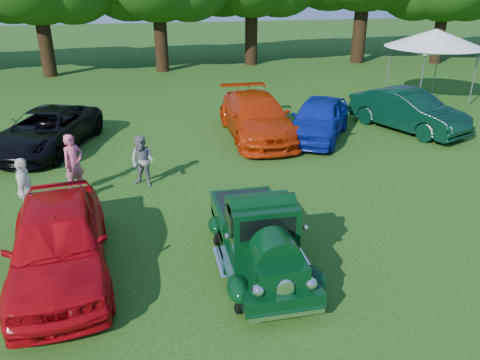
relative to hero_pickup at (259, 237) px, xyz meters
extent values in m
plane|color=#1A4510|center=(-0.98, 0.38, -0.71)|extent=(120.00, 120.00, 0.00)
cylinder|color=black|center=(-0.73, -1.40, -0.38)|extent=(0.19, 0.65, 0.65)
cylinder|color=black|center=(0.73, -1.40, -0.38)|extent=(0.19, 0.65, 0.65)
cylinder|color=black|center=(-0.73, 1.11, -0.38)|extent=(0.19, 0.65, 0.65)
cylinder|color=black|center=(0.73, 1.11, -0.38)|extent=(0.19, 0.65, 0.65)
cube|color=black|center=(0.00, -0.08, -0.25)|extent=(1.51, 3.96, 0.30)
cube|color=black|center=(0.00, -1.27, 0.10)|extent=(0.97, 1.28, 0.55)
cube|color=black|center=(0.00, -0.19, 0.40)|extent=(1.37, 1.01, 1.06)
cube|color=black|center=(0.00, -0.68, 0.58)|extent=(1.14, 0.05, 0.46)
cube|color=black|center=(0.00, 1.13, -0.01)|extent=(1.51, 1.80, 0.51)
cube|color=black|center=(0.00, 1.13, 0.24)|extent=(1.30, 1.58, 0.04)
ellipsoid|color=black|center=(-0.76, -1.40, -0.22)|extent=(0.44, 0.76, 0.44)
ellipsoid|color=black|center=(0.76, -1.40, -0.22)|extent=(0.44, 0.76, 0.44)
ellipsoid|color=black|center=(-0.78, 1.11, -0.23)|extent=(0.33, 0.63, 0.37)
ellipsoid|color=black|center=(0.78, 1.11, -0.23)|extent=(0.33, 0.63, 0.37)
ellipsoid|color=white|center=(0.00, -1.93, -0.01)|extent=(0.36, 0.11, 0.52)
sphere|color=white|center=(-0.49, -1.87, 0.05)|extent=(0.25, 0.25, 0.25)
sphere|color=white|center=(0.49, -1.87, 0.05)|extent=(0.25, 0.25, 0.25)
cube|color=white|center=(0.00, -2.06, -0.41)|extent=(1.43, 0.10, 0.10)
cube|color=white|center=(0.00, 2.03, -0.36)|extent=(1.43, 0.10, 0.10)
imported|color=#B5070F|center=(-4.17, 0.51, 0.12)|extent=(2.47, 5.04, 1.65)
imported|color=black|center=(-5.74, 8.95, 0.02)|extent=(4.00, 5.79, 1.47)
imported|color=#BE2A06|center=(2.11, 8.81, 0.11)|extent=(2.32, 5.67, 1.65)
imported|color=#0D2099|center=(4.44, 8.19, 0.08)|extent=(4.07, 4.91, 1.58)
imported|color=black|center=(8.41, 8.43, 0.11)|extent=(3.56, 5.23, 1.63)
imported|color=#E35D7C|center=(-4.33, 4.85, 0.18)|extent=(0.76, 0.75, 1.78)
imported|color=gray|center=(-2.37, 4.91, 0.08)|extent=(0.97, 0.92, 1.58)
imported|color=white|center=(-5.35, 3.29, 0.15)|extent=(0.52, 1.04, 1.72)
cube|color=white|center=(12.03, 12.76, 1.92)|extent=(3.38, 3.38, 0.13)
cone|color=white|center=(12.03, 12.76, 2.40)|extent=(4.96, 4.96, 0.86)
cylinder|color=slate|center=(10.65, 11.24, 0.58)|extent=(0.06, 0.06, 2.58)
cylinder|color=slate|center=(10.51, 14.14, 0.58)|extent=(0.06, 0.06, 2.58)
cylinder|color=slate|center=(13.55, 11.39, 0.58)|extent=(0.06, 0.06, 2.58)
cylinder|color=slate|center=(13.40, 14.29, 0.58)|extent=(0.06, 0.06, 2.58)
cylinder|color=#321E10|center=(-7.87, 23.55, 1.43)|extent=(0.85, 0.85, 4.27)
cylinder|color=#321E10|center=(-0.72, 23.83, 1.43)|extent=(0.86, 0.86, 4.28)
cylinder|color=#321E10|center=(5.70, 25.15, 1.49)|extent=(0.88, 0.88, 4.39)
cylinder|color=#321E10|center=(13.58, 24.33, 1.72)|extent=(0.97, 0.97, 4.87)
cylinder|color=#321E10|center=(19.14, 22.94, 1.28)|extent=(0.79, 0.79, 3.97)
camera|label=1|loc=(-2.21, -8.47, 5.16)|focal=35.00mm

